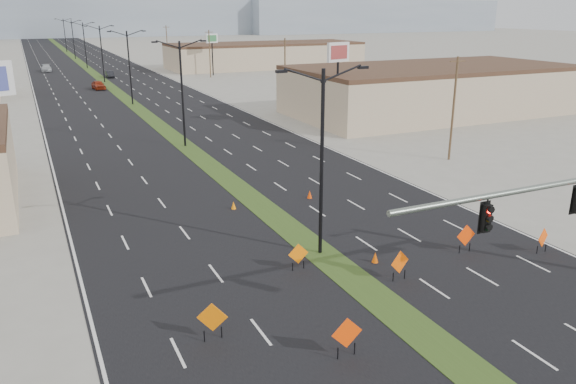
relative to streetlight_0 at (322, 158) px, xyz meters
name	(u,v)px	position (x,y,z in m)	size (l,w,h in m)	color
ground	(474,376)	(0.00, -12.00, -5.42)	(600.00, 600.00, 0.00)	gray
road_surface	(102,80)	(0.00, 88.00, -5.42)	(25.00, 400.00, 0.02)	black
median_strip	(102,80)	(0.00, 88.00, -5.42)	(2.00, 400.00, 0.04)	#324819
building_se_near	(432,91)	(34.00, 33.00, -2.67)	(36.00, 18.00, 5.50)	tan
building_se_far	(265,56)	(38.00, 98.00, -2.92)	(44.00, 16.00, 5.00)	tan
mesa_center	(126,7)	(40.00, 288.00, 8.58)	(220.00, 50.00, 28.00)	gray
mesa_east	(366,16)	(180.00, 278.00, 3.58)	(160.00, 50.00, 18.00)	gray
streetlight_0	(322,158)	(0.00, 0.00, 0.00)	(5.15, 0.24, 10.02)	black
streetlight_1	(182,91)	(0.00, 28.00, 0.00)	(5.15, 0.24, 10.02)	black
streetlight_2	(129,65)	(0.00, 56.00, 0.00)	(5.15, 0.24, 10.02)	black
streetlight_3	(102,52)	(0.00, 84.00, 0.00)	(5.15, 0.24, 10.02)	black
streetlight_4	(85,44)	(0.00, 112.00, 0.00)	(5.15, 0.24, 10.02)	black
streetlight_5	(73,38)	(0.00, 140.00, 0.00)	(5.15, 0.24, 10.02)	black
streetlight_6	(65,34)	(0.00, 168.00, 0.00)	(5.15, 0.24, 10.02)	black
utility_pole_0	(453,107)	(20.00, 13.00, -0.74)	(1.60, 0.20, 9.00)	#4C3823
utility_pole_1	(285,70)	(20.00, 48.00, -0.74)	(1.60, 0.20, 9.00)	#4C3823
utility_pole_2	(210,53)	(20.00, 83.00, -0.74)	(1.60, 0.20, 9.00)	#4C3823
utility_pole_3	(167,44)	(20.00, 118.00, -0.74)	(1.60, 0.20, 9.00)	#4C3823
car_left	(98,85)	(-2.28, 74.24, -4.69)	(1.72, 4.28, 1.46)	maroon
car_mid	(110,74)	(2.00, 91.18, -4.78)	(1.35, 3.86, 1.27)	black
car_far	(46,68)	(-8.71, 108.32, -4.69)	(2.03, 5.00, 1.45)	#A5AAAE
construction_sign_0	(212,319)	(-7.96, -5.70, -4.44)	(1.17, 0.54, 1.67)	#D66204
construction_sign_1	(347,334)	(-3.67, -9.00, -4.41)	(1.28, 0.13, 1.71)	#F94005
construction_sign_2	(298,255)	(-2.00, -1.36, -4.57)	(1.09, 0.12, 1.45)	orange
construction_sign_3	(400,263)	(2.00, -4.53, -4.49)	(1.17, 0.28, 1.58)	#FF5805
construction_sign_4	(543,239)	(11.08, -5.12, -4.57)	(1.05, 0.37, 1.45)	#FF4C05
construction_sign_5	(466,236)	(7.26, -3.30, -4.46)	(1.23, 0.06, 1.63)	#FF3F05
cone_0	(375,257)	(2.07, -2.30, -5.12)	(0.35, 0.35, 0.59)	#D65004
cone_1	(300,253)	(-1.26, -0.07, -5.14)	(0.34, 0.34, 0.56)	#F73405
cone_2	(310,194)	(3.76, 8.61, -5.12)	(0.36, 0.36, 0.60)	#DE3D04
cone_3	(234,205)	(-1.89, 8.76, -5.14)	(0.33, 0.33, 0.55)	orange
pole_sign_east_near	(338,59)	(17.55, 28.96, 2.27)	(3.05, 1.19, 9.42)	black
pole_sign_east_far	(212,42)	(21.69, 86.66, 1.15)	(2.65, 1.11, 8.15)	black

